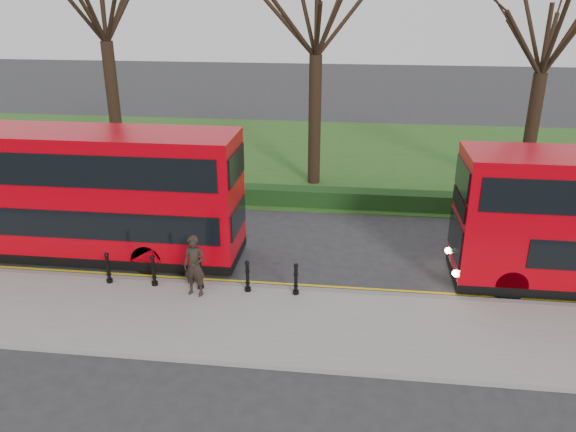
# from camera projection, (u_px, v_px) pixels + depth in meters

# --- Properties ---
(ground) EXTENTS (120.00, 120.00, 0.00)m
(ground) POSITION_uv_depth(u_px,v_px,m) (231.00, 274.00, 19.03)
(ground) COLOR #28282B
(ground) RESTS_ON ground
(pavement) EXTENTS (60.00, 4.00, 0.15)m
(pavement) POSITION_uv_depth(u_px,v_px,m) (208.00, 319.00, 16.24)
(pavement) COLOR gray
(pavement) RESTS_ON ground
(kerb) EXTENTS (60.00, 0.25, 0.16)m
(kerb) POSITION_uv_depth(u_px,v_px,m) (224.00, 286.00, 18.08)
(kerb) COLOR slate
(kerb) RESTS_ON ground
(grass_verge) EXTENTS (60.00, 18.00, 0.06)m
(grass_verge) POSITION_uv_depth(u_px,v_px,m) (286.00, 154.00, 32.84)
(grass_verge) COLOR #2A501A
(grass_verge) RESTS_ON ground
(hedge) EXTENTS (60.00, 0.90, 0.80)m
(hedge) POSITION_uv_depth(u_px,v_px,m) (263.00, 195.00, 25.15)
(hedge) COLOR black
(hedge) RESTS_ON ground
(yellow_line_outer) EXTENTS (60.00, 0.10, 0.01)m
(yellow_line_outer) POSITION_uv_depth(u_px,v_px,m) (226.00, 283.00, 18.38)
(yellow_line_outer) COLOR yellow
(yellow_line_outer) RESTS_ON ground
(yellow_line_inner) EXTENTS (60.00, 0.10, 0.01)m
(yellow_line_inner) POSITION_uv_depth(u_px,v_px,m) (228.00, 280.00, 18.57)
(yellow_line_inner) COLOR yellow
(yellow_line_inner) RESTS_ON ground
(tree_mid) EXTENTS (7.23, 7.23, 11.30)m
(tree_mid) POSITION_uv_depth(u_px,v_px,m) (317.00, 8.00, 24.96)
(tree_mid) COLOR black
(tree_mid) RESTS_ON ground
(tree_right) EXTENTS (6.45, 6.45, 10.08)m
(tree_right) POSITION_uv_depth(u_px,v_px,m) (548.00, 31.00, 24.15)
(tree_right) COLOR black
(tree_right) RESTS_ON ground
(bollard_row) EXTENTS (6.21, 0.15, 1.00)m
(bollard_row) POSITION_uv_depth(u_px,v_px,m) (200.00, 274.00, 17.62)
(bollard_row) COLOR black
(bollard_row) RESTS_ON pavement
(bus_lead) EXTENTS (11.48, 2.63, 4.57)m
(bus_lead) POSITION_uv_depth(u_px,v_px,m) (77.00, 195.00, 19.59)
(bus_lead) COLOR #B2000B
(bus_lead) RESTS_ON ground
(pedestrian) EXTENTS (0.78, 0.58, 1.96)m
(pedestrian) POSITION_uv_depth(u_px,v_px,m) (195.00, 266.00, 17.08)
(pedestrian) COLOR black
(pedestrian) RESTS_ON pavement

